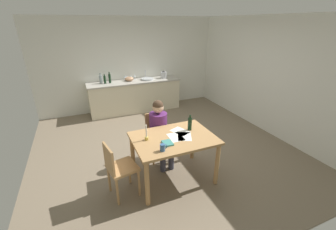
{
  "coord_description": "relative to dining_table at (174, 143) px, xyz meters",
  "views": [
    {
      "loc": [
        -1.49,
        -3.75,
        2.45
      ],
      "look_at": [
        -0.03,
        -0.3,
        0.85
      ],
      "focal_mm": 23.42,
      "sensor_mm": 36.0,
      "label": 1
    }
  ],
  "objects": [
    {
      "name": "chair_side_empty",
      "position": [
        -0.9,
        -0.06,
        -0.17
      ],
      "size": [
        0.47,
        0.47,
        0.89
      ],
      "color": "tan",
      "rests_on": "ground"
    },
    {
      "name": "book_magazine",
      "position": [
        -0.17,
        -0.15,
        0.12
      ],
      "size": [
        0.14,
        0.18,
        0.02
      ],
      "primitive_type": "cube",
      "rotation": [
        0.0,
        0.0,
        -0.01
      ],
      "color": "teal",
      "rests_on": "dining_table"
    },
    {
      "name": "wall_right",
      "position": [
        2.83,
        1.0,
        0.63
      ],
      "size": [
        0.12,
        5.2,
        2.6
      ],
      "primitive_type": "cube",
      "color": "silver",
      "rests_on": "ground"
    },
    {
      "name": "wine_glass_by_kettle",
      "position": [
        0.18,
        3.39,
        0.34
      ],
      "size": [
        0.07,
        0.07,
        0.15
      ],
      "color": "silver",
      "rests_on": "kitchen_counter"
    },
    {
      "name": "coffee_mug",
      "position": [
        -0.3,
        -0.3,
        0.17
      ],
      "size": [
        0.11,
        0.07,
        0.11
      ],
      "color": "#33598C",
      "rests_on": "dining_table"
    },
    {
      "name": "bottle_oil",
      "position": [
        -0.67,
        3.33,
        0.35
      ],
      "size": [
        0.08,
        0.08,
        0.28
      ],
      "color": "#8C999E",
      "rests_on": "kitchen_counter"
    },
    {
      "name": "wine_glass_back_right",
      "position": [
        0.0,
        3.39,
        0.34
      ],
      "size": [
        0.07,
        0.07,
        0.15
      ],
      "color": "silver",
      "rests_on": "kitchen_counter"
    },
    {
      "name": "bottle_vinegar",
      "position": [
        -0.57,
        3.26,
        0.34
      ],
      "size": [
        0.06,
        0.06,
        0.26
      ],
      "color": "black",
      "rests_on": "kitchen_counter"
    },
    {
      "name": "chair_at_table",
      "position": [
        -0.03,
        0.7,
        -0.16
      ],
      "size": [
        0.41,
        0.41,
        0.89
      ],
      "color": "tan",
      "rests_on": "ground"
    },
    {
      "name": "dining_table",
      "position": [
        0.0,
        0.0,
        0.0
      ],
      "size": [
        1.28,
        0.92,
        0.78
      ],
      "color": "tan",
      "rests_on": "ground"
    },
    {
      "name": "bottle_wine_red",
      "position": [
        -0.44,
        3.28,
        0.36
      ],
      "size": [
        0.06,
        0.06,
        0.3
      ],
      "color": "black",
      "rests_on": "kitchen_counter"
    },
    {
      "name": "wine_glass_near_sink",
      "position": [
        0.28,
        3.39,
        0.34
      ],
      "size": [
        0.07,
        0.07,
        0.15
      ],
      "color": "silver",
      "rests_on": "kitchen_counter"
    },
    {
      "name": "wine_glass_back_left",
      "position": [
        0.05,
        3.39,
        0.34
      ],
      "size": [
        0.07,
        0.07,
        0.15
      ],
      "color": "silver",
      "rests_on": "kitchen_counter"
    },
    {
      "name": "candlestick",
      "position": [
        -0.42,
        0.08,
        0.18
      ],
      "size": [
        0.06,
        0.06,
        0.25
      ],
      "color": "gold",
      "rests_on": "dining_table"
    },
    {
      "name": "ground_plane",
      "position": [
        0.23,
        1.0,
        -0.69
      ],
      "size": [
        5.2,
        5.2,
        0.04
      ],
      "primitive_type": "cube",
      "color": "#7A6B56"
    },
    {
      "name": "wine_bottle_on_table",
      "position": [
        0.35,
        0.13,
        0.23
      ],
      "size": [
        0.07,
        0.07,
        0.27
      ],
      "color": "black",
      "rests_on": "dining_table"
    },
    {
      "name": "mixing_bowl",
      "position": [
        0.1,
        3.31,
        0.29
      ],
      "size": [
        0.25,
        0.25,
        0.11
      ],
      "primitive_type": "ellipsoid",
      "color": "tan",
      "rests_on": "kitchen_counter"
    },
    {
      "name": "paper_letter",
      "position": [
        0.03,
        -0.01,
        0.11
      ],
      "size": [
        0.22,
        0.3,
        0.0
      ],
      "primitive_type": "cube",
      "rotation": [
        0.0,
        0.0,
        -0.02
      ],
      "color": "white",
      "rests_on": "dining_table"
    },
    {
      "name": "wall_back",
      "position": [
        0.23,
        3.6,
        0.63
      ],
      "size": [
        5.2,
        0.12,
        2.6
      ],
      "primitive_type": "cube",
      "color": "silver",
      "rests_on": "ground"
    },
    {
      "name": "kitchen_counter",
      "position": [
        0.23,
        3.24,
        -0.22
      ],
      "size": [
        2.61,
        0.64,
        0.9
      ],
      "color": "beige",
      "rests_on": "ground"
    },
    {
      "name": "person_seated",
      "position": [
        -0.02,
        0.55,
        0.01
      ],
      "size": [
        0.33,
        0.6,
        1.19
      ],
      "color": "#592666",
      "rests_on": "ground"
    },
    {
      "name": "sink_unit",
      "position": [
        0.62,
        3.25,
        0.25
      ],
      "size": [
        0.36,
        0.36,
        0.24
      ],
      "color": "#B2B7BC",
      "rests_on": "kitchen_counter"
    },
    {
      "name": "stovetop_kettle",
      "position": [
        1.13,
        3.24,
        0.33
      ],
      "size": [
        0.18,
        0.18,
        0.22
      ],
      "color": "#B7BABF",
      "rests_on": "kitchen_counter"
    },
    {
      "name": "paper_envelope",
      "position": [
        0.17,
        -0.04,
        0.11
      ],
      "size": [
        0.31,
        0.36,
        0.0
      ],
      "primitive_type": "cube",
      "rotation": [
        0.0,
        0.0,
        -0.42
      ],
      "color": "white",
      "rests_on": "dining_table"
    },
    {
      "name": "paper_bill",
      "position": [
        0.18,
        0.14,
        0.11
      ],
      "size": [
        0.31,
        0.35,
        0.0
      ],
      "primitive_type": "cube",
      "rotation": [
        0.0,
        0.0,
        0.4
      ],
      "color": "white",
      "rests_on": "dining_table"
    }
  ]
}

